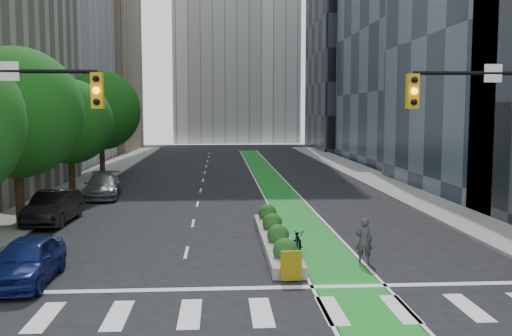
{
  "coord_description": "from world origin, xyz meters",
  "views": [
    {
      "loc": [
        -1.16,
        -16.54,
        5.65
      ],
      "look_at": [
        0.56,
        9.93,
        3.0
      ],
      "focal_mm": 40.0,
      "sensor_mm": 36.0,
      "label": 1
    }
  ],
  "objects": [
    {
      "name": "median_planter",
      "position": [
        1.2,
        7.04,
        0.37
      ],
      "size": [
        1.2,
        10.26,
        1.1
      ],
      "color": "gray",
      "rests_on": "ground"
    },
    {
      "name": "parked_car_left_far",
      "position": [
        -8.79,
        21.02,
        0.77
      ],
      "size": [
        2.68,
        5.52,
        1.55
      ],
      "primitive_type": "imported",
      "rotation": [
        0.0,
        0.0,
        0.1
      ],
      "color": "slate",
      "rests_on": "ground"
    },
    {
      "name": "bike_lane_paint",
      "position": [
        3.0,
        30.0,
        0.01
      ],
      "size": [
        2.2,
        70.0,
        0.01
      ],
      "primitive_type": "cube",
      "color": "#178221",
      "rests_on": "ground"
    },
    {
      "name": "ground",
      "position": [
        0.0,
        0.0,
        0.0
      ],
      "size": [
        160.0,
        160.0,
        0.0
      ],
      "primitive_type": "plane",
      "color": "black",
      "rests_on": "ground"
    },
    {
      "name": "building_tan_far",
      "position": [
        -20.0,
        66.0,
        13.0
      ],
      "size": [
        14.0,
        16.0,
        26.0
      ],
      "primitive_type": "cube",
      "color": "tan",
      "rests_on": "ground"
    },
    {
      "name": "parked_car_left_mid",
      "position": [
        -9.5,
        12.45,
        0.83
      ],
      "size": [
        1.99,
        5.09,
        1.65
      ],
      "primitive_type": "imported",
      "rotation": [
        0.0,
        0.0,
        -0.05
      ],
      "color": "black",
      "rests_on": "ground"
    },
    {
      "name": "building_dark_end",
      "position": [
        20.0,
        68.0,
        14.0
      ],
      "size": [
        14.0,
        18.0,
        28.0
      ],
      "primitive_type": "cube",
      "color": "black",
      "rests_on": "ground"
    },
    {
      "name": "sidewalk_right",
      "position": [
        11.8,
        25.0,
        0.07
      ],
      "size": [
        3.6,
        90.0,
        0.15
      ],
      "primitive_type": "cube",
      "color": "gray",
      "rests_on": "ground"
    },
    {
      "name": "sidewalk_left",
      "position": [
        -11.8,
        25.0,
        0.07
      ],
      "size": [
        3.6,
        90.0,
        0.15
      ],
      "primitive_type": "cube",
      "color": "gray",
      "rests_on": "ground"
    },
    {
      "name": "cyclist",
      "position": [
        4.2,
        3.96,
        0.85
      ],
      "size": [
        0.69,
        0.53,
        1.71
      ],
      "primitive_type": "imported",
      "rotation": [
        0.0,
        0.0,
        2.94
      ],
      "color": "#3A343E",
      "rests_on": "ground"
    },
    {
      "name": "tree_mid",
      "position": [
        -11.0,
        12.0,
        5.57
      ],
      "size": [
        6.4,
        6.4,
        8.78
      ],
      "color": "black",
      "rests_on": "ground"
    },
    {
      "name": "tree_midfar",
      "position": [
        -11.0,
        22.0,
        4.95
      ],
      "size": [
        5.6,
        5.6,
        7.76
      ],
      "color": "black",
      "rests_on": "ground"
    },
    {
      "name": "tree_far",
      "position": [
        -11.0,
        32.0,
        5.69
      ],
      "size": [
        6.6,
        6.6,
        9.0
      ],
      "color": "black",
      "rests_on": "ground"
    },
    {
      "name": "bicycle",
      "position": [
        2.02,
        5.96,
        0.46
      ],
      "size": [
        0.69,
        1.79,
        0.93
      ],
      "primitive_type": "imported",
      "rotation": [
        0.0,
        0.0,
        -0.04
      ],
      "color": "gray",
      "rests_on": "ground"
    },
    {
      "name": "parked_car_left_near",
      "position": [
        -7.5,
        2.27,
        0.75
      ],
      "size": [
        1.84,
        4.43,
        1.5
      ],
      "primitive_type": "imported",
      "rotation": [
        0.0,
        0.0,
        0.02
      ],
      "color": "#0E1955",
      "rests_on": "ground"
    }
  ]
}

